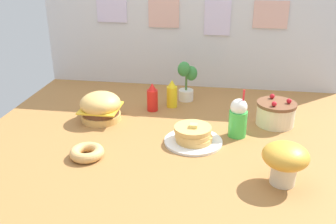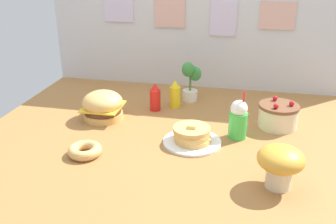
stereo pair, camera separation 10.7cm
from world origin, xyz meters
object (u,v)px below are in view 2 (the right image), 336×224
(layer_cake, at_px, (278,115))
(cream_soda_cup, at_px, (238,119))
(donut_pink_glaze, at_px, (85,150))
(potted_plant, at_px, (190,80))
(ketchup_bottle, at_px, (155,98))
(mushroom_stool, at_px, (280,163))
(burger, at_px, (103,106))
(pancake_stack, at_px, (192,137))
(mustard_bottle, at_px, (175,94))

(layer_cake, height_order, cream_soda_cup, cream_soda_cup)
(donut_pink_glaze, bearing_deg, potted_plant, 64.92)
(ketchup_bottle, relative_size, donut_pink_glaze, 1.08)
(cream_soda_cup, bearing_deg, mushroom_stool, -66.32)
(burger, distance_m, cream_soda_cup, 0.85)
(burger, xyz_separation_m, pancake_stack, (0.60, -0.22, -0.05))
(potted_plant, bearing_deg, mushroom_stool, -60.34)
(layer_cake, bearing_deg, burger, -174.56)
(pancake_stack, bearing_deg, cream_soda_cup, 27.21)
(layer_cake, relative_size, potted_plant, 0.82)
(pancake_stack, distance_m, mushroom_stool, 0.56)
(potted_plant, bearing_deg, cream_soda_cup, -55.57)
(pancake_stack, distance_m, mustard_bottle, 0.54)
(ketchup_bottle, bearing_deg, potted_plant, 48.01)
(pancake_stack, height_order, mushroom_stool, mushroom_stool)
(pancake_stack, relative_size, mushroom_stool, 1.55)
(burger, height_order, potted_plant, potted_plant)
(pancake_stack, xyz_separation_m, layer_cake, (0.47, 0.32, 0.03))
(layer_cake, distance_m, potted_plant, 0.67)
(pancake_stack, height_order, cream_soda_cup, cream_soda_cup)
(layer_cake, xyz_separation_m, potted_plant, (-0.59, 0.32, 0.08))
(cream_soda_cup, xyz_separation_m, donut_pink_glaze, (-0.77, -0.37, -0.08))
(ketchup_bottle, bearing_deg, cream_soda_cup, -28.06)
(mustard_bottle, relative_size, mushroom_stool, 0.91)
(ketchup_bottle, height_order, donut_pink_glaze, ketchup_bottle)
(pancake_stack, relative_size, ketchup_bottle, 1.70)
(ketchup_bottle, bearing_deg, pancake_stack, -53.40)
(layer_cake, bearing_deg, pancake_stack, -145.98)
(burger, height_order, layer_cake, burger)
(donut_pink_glaze, relative_size, mushroom_stool, 0.85)
(cream_soda_cup, bearing_deg, pancake_stack, -152.79)
(potted_plant, bearing_deg, layer_cake, -28.73)
(cream_soda_cup, bearing_deg, layer_cake, 40.12)
(burger, relative_size, layer_cake, 1.06)
(potted_plant, height_order, mushroom_stool, potted_plant)
(mushroom_stool, bearing_deg, cream_soda_cup, 113.68)
(pancake_stack, bearing_deg, potted_plant, 99.92)
(ketchup_bottle, distance_m, mustard_bottle, 0.15)
(ketchup_bottle, bearing_deg, mustard_bottle, 36.10)
(mustard_bottle, distance_m, cream_soda_cup, 0.58)
(pancake_stack, height_order, layer_cake, layer_cake)
(pancake_stack, bearing_deg, layer_cake, 34.02)
(burger, distance_m, potted_plant, 0.65)
(ketchup_bottle, bearing_deg, layer_cake, -7.23)
(mustard_bottle, bearing_deg, donut_pink_glaze, -113.96)
(pancake_stack, xyz_separation_m, mustard_bottle, (-0.19, 0.51, 0.05))
(donut_pink_glaze, bearing_deg, burger, 99.09)
(cream_soda_cup, relative_size, potted_plant, 0.98)
(layer_cake, bearing_deg, cream_soda_cup, -139.88)
(pancake_stack, distance_m, potted_plant, 0.66)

